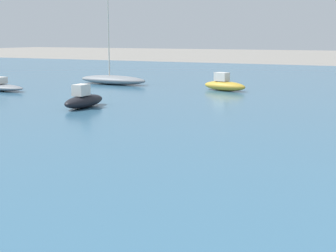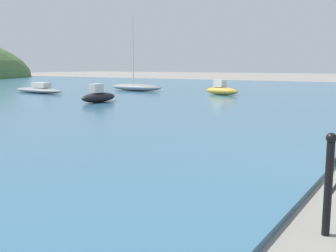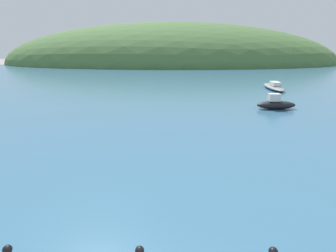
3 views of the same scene
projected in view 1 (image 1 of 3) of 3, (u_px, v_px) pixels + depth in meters
The scene contains 3 objects.
boat_far_left at pixel (84, 100), 18.76m from camera, with size 2.40×0.90×0.95m.
boat_twin_mast at pixel (224, 85), 24.69m from camera, with size 1.53×2.66×0.95m.
boat_mid_harbor at pixel (113, 80), 28.02m from camera, with size 1.51×4.58×5.51m.
Camera 1 is at (-8.74, 3.34, 2.89)m, focal length 50.00 mm.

